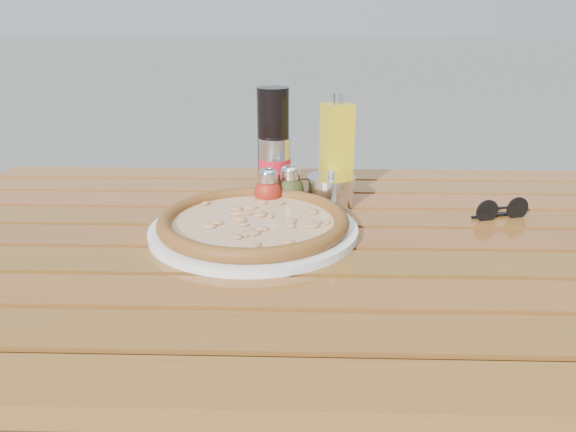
{
  "coord_description": "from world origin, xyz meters",
  "views": [
    {
      "loc": [
        0.03,
        -0.89,
        1.11
      ],
      "look_at": [
        0.0,
        0.02,
        0.78
      ],
      "focal_mm": 35.0,
      "sensor_mm": 36.0,
      "label": 1
    }
  ],
  "objects_px": {
    "table": "(288,276)",
    "parmesan_tin": "(331,190)",
    "pepper_shaker": "(268,189)",
    "oregano_shaker": "(290,186)",
    "olive_oil_cruet": "(336,149)",
    "dark_bottle": "(273,141)",
    "plate": "(254,230)",
    "soda_can": "(275,167)",
    "pizza": "(254,221)",
    "sunglasses": "(501,211)"
  },
  "relations": [
    {
      "from": "sunglasses",
      "to": "soda_can",
      "type": "bearing_deg",
      "value": 145.25
    },
    {
      "from": "dark_bottle",
      "to": "olive_oil_cruet",
      "type": "height_order",
      "value": "dark_bottle"
    },
    {
      "from": "oregano_shaker",
      "to": "olive_oil_cruet",
      "type": "bearing_deg",
      "value": 38.13
    },
    {
      "from": "oregano_shaker",
      "to": "dark_bottle",
      "type": "height_order",
      "value": "dark_bottle"
    },
    {
      "from": "dark_bottle",
      "to": "soda_can",
      "type": "relative_size",
      "value": 1.83
    },
    {
      "from": "pepper_shaker",
      "to": "sunglasses",
      "type": "bearing_deg",
      "value": -6.44
    },
    {
      "from": "table",
      "to": "oregano_shaker",
      "type": "height_order",
      "value": "oregano_shaker"
    },
    {
      "from": "pepper_shaker",
      "to": "oregano_shaker",
      "type": "distance_m",
      "value": 0.05
    },
    {
      "from": "table",
      "to": "parmesan_tin",
      "type": "relative_size",
      "value": 12.33
    },
    {
      "from": "oregano_shaker",
      "to": "parmesan_tin",
      "type": "height_order",
      "value": "oregano_shaker"
    },
    {
      "from": "parmesan_tin",
      "to": "pizza",
      "type": "bearing_deg",
      "value": -131.05
    },
    {
      "from": "pepper_shaker",
      "to": "olive_oil_cruet",
      "type": "distance_m",
      "value": 0.18
    },
    {
      "from": "pizza",
      "to": "dark_bottle",
      "type": "xyz_separation_m",
      "value": [
        0.02,
        0.25,
        0.09
      ]
    },
    {
      "from": "pizza",
      "to": "dark_bottle",
      "type": "distance_m",
      "value": 0.26
    },
    {
      "from": "olive_oil_cruet",
      "to": "sunglasses",
      "type": "distance_m",
      "value": 0.34
    },
    {
      "from": "dark_bottle",
      "to": "olive_oil_cruet",
      "type": "distance_m",
      "value": 0.13
    },
    {
      "from": "dark_bottle",
      "to": "sunglasses",
      "type": "relative_size",
      "value": 2.01
    },
    {
      "from": "plate",
      "to": "dark_bottle",
      "type": "xyz_separation_m",
      "value": [
        0.02,
        0.25,
        0.1
      ]
    },
    {
      "from": "pizza",
      "to": "sunglasses",
      "type": "bearing_deg",
      "value": 11.12
    },
    {
      "from": "oregano_shaker",
      "to": "soda_can",
      "type": "relative_size",
      "value": 0.68
    },
    {
      "from": "oregano_shaker",
      "to": "plate",
      "type": "bearing_deg",
      "value": -110.25
    },
    {
      "from": "parmesan_tin",
      "to": "sunglasses",
      "type": "height_order",
      "value": "parmesan_tin"
    },
    {
      "from": "soda_can",
      "to": "table",
      "type": "bearing_deg",
      "value": -82.08
    },
    {
      "from": "pepper_shaker",
      "to": "oregano_shaker",
      "type": "relative_size",
      "value": 1.0
    },
    {
      "from": "oregano_shaker",
      "to": "soda_can",
      "type": "distance_m",
      "value": 0.08
    },
    {
      "from": "parmesan_tin",
      "to": "sunglasses",
      "type": "bearing_deg",
      "value": -12.79
    },
    {
      "from": "oregano_shaker",
      "to": "table",
      "type": "bearing_deg",
      "value": -90.11
    },
    {
      "from": "pepper_shaker",
      "to": "oregano_shaker",
      "type": "bearing_deg",
      "value": 27.92
    },
    {
      "from": "plate",
      "to": "soda_can",
      "type": "distance_m",
      "value": 0.24
    },
    {
      "from": "table",
      "to": "pepper_shaker",
      "type": "relative_size",
      "value": 17.07
    },
    {
      "from": "table",
      "to": "oregano_shaker",
      "type": "xyz_separation_m",
      "value": [
        0.0,
        0.17,
        0.11
      ]
    },
    {
      "from": "pizza",
      "to": "dark_bottle",
      "type": "relative_size",
      "value": 1.77
    },
    {
      "from": "table",
      "to": "dark_bottle",
      "type": "xyz_separation_m",
      "value": [
        -0.04,
        0.26,
        0.19
      ]
    },
    {
      "from": "parmesan_tin",
      "to": "oregano_shaker",
      "type": "bearing_deg",
      "value": 179.32
    },
    {
      "from": "table",
      "to": "plate",
      "type": "height_order",
      "value": "plate"
    },
    {
      "from": "plate",
      "to": "olive_oil_cruet",
      "type": "height_order",
      "value": "olive_oil_cruet"
    },
    {
      "from": "plate",
      "to": "dark_bottle",
      "type": "relative_size",
      "value": 1.64
    },
    {
      "from": "olive_oil_cruet",
      "to": "dark_bottle",
      "type": "bearing_deg",
      "value": 174.63
    },
    {
      "from": "pizza",
      "to": "parmesan_tin",
      "type": "height_order",
      "value": "parmesan_tin"
    },
    {
      "from": "parmesan_tin",
      "to": "olive_oil_cruet",
      "type": "bearing_deg",
      "value": 79.88
    },
    {
      "from": "plate",
      "to": "soda_can",
      "type": "xyz_separation_m",
      "value": [
        0.03,
        0.23,
        0.05
      ]
    },
    {
      "from": "oregano_shaker",
      "to": "soda_can",
      "type": "bearing_deg",
      "value": 116.01
    },
    {
      "from": "plate",
      "to": "oregano_shaker",
      "type": "relative_size",
      "value": 4.39
    },
    {
      "from": "parmesan_tin",
      "to": "sunglasses",
      "type": "relative_size",
      "value": 1.04
    },
    {
      "from": "pizza",
      "to": "pepper_shaker",
      "type": "bearing_deg",
      "value": 83.25
    },
    {
      "from": "pizza",
      "to": "dark_bottle",
      "type": "height_order",
      "value": "dark_bottle"
    },
    {
      "from": "pepper_shaker",
      "to": "sunglasses",
      "type": "height_order",
      "value": "pepper_shaker"
    },
    {
      "from": "table",
      "to": "plate",
      "type": "bearing_deg",
      "value": 168.67
    },
    {
      "from": "dark_bottle",
      "to": "pepper_shaker",
      "type": "bearing_deg",
      "value": -92.73
    },
    {
      "from": "pepper_shaker",
      "to": "soda_can",
      "type": "height_order",
      "value": "soda_can"
    }
  ]
}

